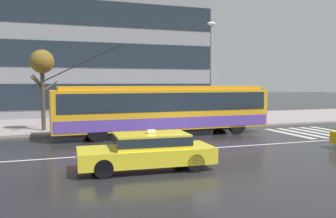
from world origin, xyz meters
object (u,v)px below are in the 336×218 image
(street_lamp, at_px, (211,65))
(street_tree_bare, at_px, (42,65))
(pedestrian_at_shelter, at_px, (178,102))
(trolleybus, at_px, (164,108))
(taxi_oncoming_near, at_px, (148,149))
(pedestrian_approaching_curb, at_px, (140,102))
(bus_shelter, at_px, (110,97))

(street_lamp, height_order, street_tree_bare, street_lamp)
(street_tree_bare, bearing_deg, pedestrian_at_shelter, -0.32)
(street_lamp, bearing_deg, street_tree_bare, 176.10)
(trolleybus, bearing_deg, street_lamp, 31.21)
(pedestrian_at_shelter, height_order, street_tree_bare, street_tree_bare)
(pedestrian_at_shelter, distance_m, street_lamp, 3.41)
(taxi_oncoming_near, relative_size, street_lamp, 0.68)
(street_lamp, bearing_deg, pedestrian_approaching_curb, 174.88)
(trolleybus, height_order, taxi_oncoming_near, trolleybus)
(trolleybus, xyz_separation_m, taxi_oncoming_near, (-3.09, -7.58, -0.86))
(pedestrian_at_shelter, relative_size, pedestrian_approaching_curb, 0.96)
(bus_shelter, height_order, street_tree_bare, street_tree_bare)
(pedestrian_approaching_curb, bearing_deg, street_tree_bare, 177.09)
(street_lamp, bearing_deg, bus_shelter, 167.91)
(trolleybus, relative_size, taxi_oncoming_near, 2.80)
(bus_shelter, bearing_deg, trolleybus, -58.88)
(pedestrian_approaching_curb, bearing_deg, trolleybus, -78.58)
(taxi_oncoming_near, bearing_deg, bus_shelter, 86.70)
(pedestrian_approaching_curb, bearing_deg, pedestrian_at_shelter, 5.39)
(taxi_oncoming_near, distance_m, bus_shelter, 11.69)
(pedestrian_at_shelter, relative_size, street_lamp, 0.28)
(taxi_oncoming_near, height_order, pedestrian_approaching_curb, pedestrian_approaching_curb)
(taxi_oncoming_near, bearing_deg, pedestrian_approaching_curb, 76.82)
(trolleybus, distance_m, pedestrian_at_shelter, 3.89)
(pedestrian_at_shelter, bearing_deg, trolleybus, -122.65)
(bus_shelter, xyz_separation_m, street_lamp, (6.69, -1.43, 2.16))
(taxi_oncoming_near, distance_m, pedestrian_at_shelter, 12.07)
(trolleybus, bearing_deg, bus_shelter, 121.12)
(trolleybus, bearing_deg, street_tree_bare, 153.28)
(bus_shelter, relative_size, street_tree_bare, 0.81)
(taxi_oncoming_near, bearing_deg, trolleybus, 67.80)
(taxi_oncoming_near, height_order, bus_shelter, bus_shelter)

